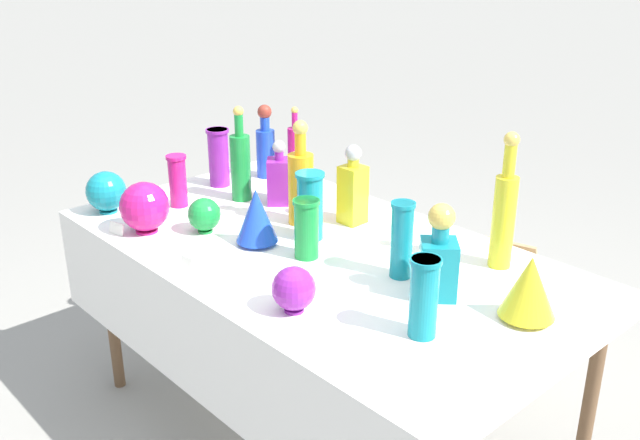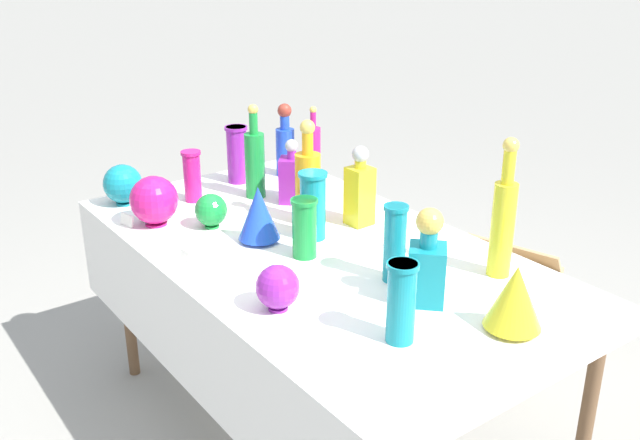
{
  "view_description": "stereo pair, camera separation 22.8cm",
  "coord_description": "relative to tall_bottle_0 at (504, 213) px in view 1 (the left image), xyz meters",
  "views": [
    {
      "loc": [
        1.55,
        -1.43,
        1.72
      ],
      "look_at": [
        0.0,
        0.0,
        0.86
      ],
      "focal_mm": 40.0,
      "sensor_mm": 36.0,
      "label": 1
    },
    {
      "loc": [
        1.7,
        -1.25,
        1.72
      ],
      "look_at": [
        0.0,
        0.0,
        0.86
      ],
      "focal_mm": 40.0,
      "sensor_mm": 36.0,
      "label": 2
    }
  ],
  "objects": [
    {
      "name": "round_bowl_0",
      "position": [
        -0.84,
        -0.52,
        -0.11
      ],
      "size": [
        0.11,
        0.11,
        0.12
      ],
      "color": "#198C38",
      "rests_on": "display_table"
    },
    {
      "name": "square_decanter_2",
      "position": [
        -0.01,
        -0.3,
        -0.06
      ],
      "size": [
        0.14,
        0.14,
        0.28
      ],
      "color": "teal",
      "rests_on": "display_table"
    },
    {
      "name": "tall_bottle_1",
      "position": [
        -1.16,
        0.01,
        -0.05
      ],
      "size": [
        0.08,
        0.08,
        0.31
      ],
      "color": "blue",
      "rests_on": "display_table"
    },
    {
      "name": "slender_vase_5",
      "position": [
        -1.11,
        -0.45,
        -0.07
      ],
      "size": [
        0.08,
        0.08,
        0.2
      ],
      "color": "#C61972",
      "rests_on": "display_table"
    },
    {
      "name": "round_bowl_3",
      "position": [
        -0.21,
        -0.65,
        -0.11
      ],
      "size": [
        0.12,
        0.12,
        0.13
      ],
      "color": "purple",
      "rests_on": "display_table"
    },
    {
      "name": "slender_vase_3",
      "position": [
        -0.55,
        -0.29,
        -0.05
      ],
      "size": [
        0.1,
        0.1,
        0.23
      ],
      "color": "teal",
      "rests_on": "display_table"
    },
    {
      "name": "tall_bottle_3",
      "position": [
        -1.04,
        0.07,
        -0.05
      ],
      "size": [
        0.06,
        0.06,
        0.31
      ],
      "color": "#C61972",
      "rests_on": "display_table"
    },
    {
      "name": "slender_vase_4",
      "position": [
        0.1,
        -0.49,
        -0.06
      ],
      "size": [
        0.08,
        0.08,
        0.22
      ],
      "color": "teal",
      "rests_on": "display_table"
    },
    {
      "name": "tall_bottle_0",
      "position": [
        0.0,
        0.0,
        0.0
      ],
      "size": [
        0.07,
        0.07,
        0.43
      ],
      "color": "yellow",
      "rests_on": "display_table"
    },
    {
      "name": "fluted_vase_1",
      "position": [
        0.24,
        -0.22,
        -0.08
      ],
      "size": [
        0.15,
        0.15,
        0.18
      ],
      "color": "yellow",
      "rests_on": "display_table"
    },
    {
      "name": "tall_bottle_2",
      "position": [
        -1.01,
        -0.23,
        -0.03
      ],
      "size": [
        0.08,
        0.08,
        0.36
      ],
      "color": "#198C38",
      "rests_on": "display_table"
    },
    {
      "name": "round_bowl_1",
      "position": [
        -0.97,
        -0.66,
        -0.08
      ],
      "size": [
        0.17,
        0.17,
        0.18
      ],
      "color": "#C61972",
      "rests_on": "display_table"
    },
    {
      "name": "fluted_vase_0",
      "position": [
        -0.64,
        -0.45,
        -0.08
      ],
      "size": [
        0.14,
        0.14,
        0.19
      ],
      "color": "blue",
      "rests_on": "display_table"
    },
    {
      "name": "price_tag_center",
      "position": [
        -1.03,
        -0.75,
        -0.16
      ],
      "size": [
        0.06,
        0.03,
        0.04
      ],
      "primitive_type": "cube",
      "rotation": [
        -0.21,
        0.0,
        0.26
      ],
      "color": "white",
      "rests_on": "display_table"
    },
    {
      "name": "slender_vase_2",
      "position": [
        -1.2,
        -0.2,
        -0.05
      ],
      "size": [
        0.09,
        0.09,
        0.23
      ],
      "color": "purple",
      "rests_on": "display_table"
    },
    {
      "name": "display_table",
      "position": [
        -0.47,
        -0.36,
        -0.24
      ],
      "size": [
        1.79,
        0.97,
        0.76
      ],
      "color": "white",
      "rests_on": "ground"
    },
    {
      "name": "slender_vase_0",
      "position": [
        -0.16,
        -0.28,
        -0.05
      ],
      "size": [
        0.07,
        0.07,
        0.24
      ],
      "color": "teal",
      "rests_on": "display_table"
    },
    {
      "name": "square_decanter_0",
      "position": [
        -0.88,
        -0.15,
        -0.08
      ],
      "size": [
        0.13,
        0.13,
        0.25
      ],
      "color": "purple",
      "rests_on": "display_table"
    },
    {
      "name": "round_bowl_2",
      "position": [
        -1.24,
        -0.67,
        -0.1
      ],
      "size": [
        0.15,
        0.15,
        0.15
      ],
      "color": "teal",
      "rests_on": "display_table"
    },
    {
      "name": "tall_bottle_4",
      "position": [
        -0.68,
        -0.22,
        -0.03
      ],
      "size": [
        0.09,
        0.09,
        0.37
      ],
      "color": "orange",
      "rests_on": "display_table"
    },
    {
      "name": "cardboard_box_behind_left",
      "position": [
        -0.53,
        0.66,
        -0.74
      ],
      "size": [
        0.54,
        0.46,
        0.47
      ],
      "color": "tan",
      "rests_on": "ground"
    },
    {
      "name": "square_decanter_1",
      "position": [
        -0.56,
        -0.08,
        -0.05
      ],
      "size": [
        0.08,
        0.08,
        0.28
      ],
      "color": "yellow",
      "rests_on": "display_table"
    },
    {
      "name": "price_tag_left",
      "position": [
        -0.64,
        -0.72,
        -0.16
      ],
      "size": [
        0.05,
        0.02,
        0.04
      ],
      "primitive_type": "cube",
      "rotation": [
        -0.21,
        0.0,
        0.13
      ],
      "color": "white",
      "rests_on": "display_table"
    },
    {
      "name": "ground_plane",
      "position": [
        -0.47,
        -0.32,
        -0.94
      ],
      "size": [
        40.0,
        40.0,
        0.0
      ],
      "primitive_type": "plane",
      "color": "gray"
    },
    {
      "name": "slender_vase_1",
      "position": [
        -0.45,
        -0.39,
        -0.07
      ],
      "size": [
        0.09,
        0.09,
        0.19
      ],
      "color": "#198C38",
      "rests_on": "display_table"
    }
  ]
}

